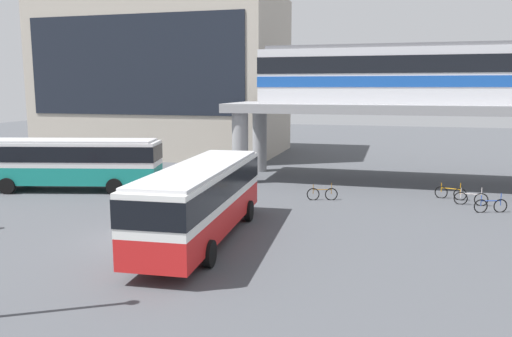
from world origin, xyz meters
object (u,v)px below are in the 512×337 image
object	(u,v)px
bus_secondary	(71,159)
bicycle_orange	(451,193)
bicycle_silver	(471,199)
bicycle_blue	(491,206)
bus_main	(202,194)
station_building	(167,76)
train	(440,73)
bicycle_brown	(322,194)

from	to	relation	value
bus_secondary	bicycle_orange	bearing A→B (deg)	8.70
bicycle_silver	bicycle_blue	distance (m)	1.72
bus_main	bus_secondary	world-z (taller)	same
station_building	bicycle_orange	size ratio (longest dim) A/B	12.88
bus_main	bicycle_silver	xyz separation A→B (m)	(11.95, 10.01, -1.63)
station_building	bus_main	world-z (taller)	station_building
bus_secondary	bicycle_silver	bearing A→B (deg)	5.20
station_building	bus_main	distance (m)	31.30
train	bicycle_orange	world-z (taller)	train
bicycle_silver	bus_secondary	bearing A→B (deg)	-174.80
train	bus_secondary	bearing A→B (deg)	-160.52
bus_main	bicycle_brown	size ratio (longest dim) A/B	6.42
bus_secondary	bicycle_brown	size ratio (longest dim) A/B	6.51
bus_main	bus_secondary	distance (m)	14.17
station_building	bicycle_blue	size ratio (longest dim) A/B	12.99
bus_secondary	bicycle_orange	world-z (taller)	bus_secondary
station_building	bus_main	size ratio (longest dim) A/B	2.00
bus_main	bicycle_blue	xyz separation A→B (m)	(12.70, 8.47, -1.63)
station_building	bicycle_orange	xyz separation A→B (m)	(25.20, -16.00, -7.23)
train	bus_main	world-z (taller)	train
bicycle_silver	bicycle_brown	bearing A→B (deg)	-173.84
train	bicycle_orange	size ratio (longest dim) A/B	13.67
bicycle_brown	bicycle_blue	world-z (taller)	same
station_building	bus_main	xyz separation A→B (m)	(14.17, -27.34, -5.60)
bicycle_blue	station_building	bearing A→B (deg)	144.91
station_building	bicycle_orange	distance (m)	30.71
bicycle_brown	bicycle_blue	size ratio (longest dim) A/B	1.01
bus_main	bicycle_brown	distance (m)	10.05
train	bicycle_blue	distance (m)	10.31
bus_main	bicycle_silver	distance (m)	15.68
bicycle_silver	bicycle_blue	xyz separation A→B (m)	(0.75, -1.55, 0.00)
train	bus_secondary	xyz separation A→B (m)	(-22.21, -7.86, -5.34)
bus_secondary	bicycle_orange	xyz separation A→B (m)	(22.82, 3.49, -1.63)
bicycle_brown	bicycle_blue	distance (m)	8.87
train	bicycle_brown	bearing A→B (deg)	-134.99
bus_secondary	bicycle_brown	bearing A→B (deg)	4.71
bicycle_blue	bus_secondary	bearing A→B (deg)	-178.57
station_building	bus_secondary	bearing A→B (deg)	-83.05
station_building	bicycle_silver	bearing A→B (deg)	-33.56
station_building	bicycle_blue	world-z (taller)	station_building
bicycle_blue	bicycle_orange	bearing A→B (deg)	120.19
bicycle_silver	bicycle_orange	world-z (taller)	same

